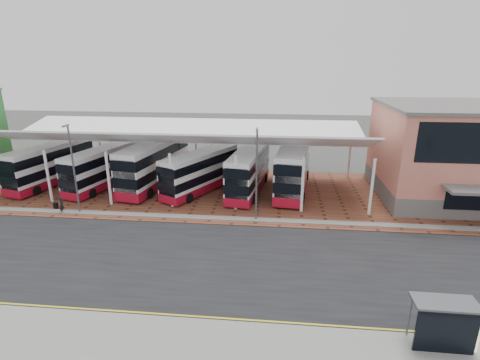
{
  "coord_description": "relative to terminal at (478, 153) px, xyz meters",
  "views": [
    {
      "loc": [
        3.63,
        -23.38,
        13.47
      ],
      "look_at": [
        0.57,
        6.77,
        3.47
      ],
      "focal_mm": 28.0,
      "sensor_mm": 36.0,
      "label": 1
    }
  ],
  "objects": [
    {
      "name": "ground",
      "position": [
        -23.0,
        -13.92,
        -4.66
      ],
      "size": [
        140.0,
        140.0,
        0.0
      ],
      "primitive_type": "plane",
      "color": "#3D403B"
    },
    {
      "name": "road",
      "position": [
        -23.0,
        -14.92,
        -4.65
      ],
      "size": [
        120.0,
        14.0,
        0.02
      ],
      "primitive_type": "cube",
      "color": "black",
      "rests_on": "ground"
    },
    {
      "name": "forecourt",
      "position": [
        -21.0,
        -0.92,
        -4.63
      ],
      "size": [
        72.0,
        16.0,
        0.06
      ],
      "primitive_type": "cube",
      "color": "brown",
      "rests_on": "ground"
    },
    {
      "name": "sidewalk",
      "position": [
        -23.0,
        -22.92,
        -4.59
      ],
      "size": [
        120.0,
        4.0,
        0.14
      ],
      "primitive_type": "cube",
      "color": "slate",
      "rests_on": "ground"
    },
    {
      "name": "north_kerb",
      "position": [
        -23.0,
        -7.72,
        -4.59
      ],
      "size": [
        120.0,
        0.8,
        0.14
      ],
      "primitive_type": "cube",
      "color": "slate",
      "rests_on": "ground"
    },
    {
      "name": "yellow_line_near",
      "position": [
        -23.0,
        -20.92,
        -4.63
      ],
      "size": [
        120.0,
        0.12,
        0.01
      ],
      "primitive_type": "cube",
      "color": "gold",
      "rests_on": "road"
    },
    {
      "name": "yellow_line_far",
      "position": [
        -23.0,
        -20.62,
        -4.63
      ],
      "size": [
        120.0,
        0.12,
        0.01
      ],
      "primitive_type": "cube",
      "color": "gold",
      "rests_on": "road"
    },
    {
      "name": "canopy",
      "position": [
        -29.0,
        0.01,
        1.14
      ],
      "size": [
        37.0,
        11.63,
        7.07
      ],
      "color": "white",
      "rests_on": "ground"
    },
    {
      "name": "terminal",
      "position": [
        0.0,
        0.0,
        0.0
      ],
      "size": [
        18.4,
        14.4,
        9.25
      ],
      "color": "#5F5C59",
      "rests_on": "ground"
    },
    {
      "name": "lamp_west",
      "position": [
        -37.0,
        -7.65,
        -0.3
      ],
      "size": [
        0.16,
        0.9,
        8.07
      ],
      "color": "#515358",
      "rests_on": "ground"
    },
    {
      "name": "lamp_east",
      "position": [
        -21.0,
        -7.65,
        -0.3
      ],
      "size": [
        0.16,
        0.9,
        8.07
      ],
      "color": "#515358",
      "rests_on": "ground"
    },
    {
      "name": "bus_0",
      "position": [
        -43.95,
        -0.25,
        -2.41
      ],
      "size": [
        4.95,
        10.97,
        4.41
      ],
      "rotation": [
        0.0,
        0.0,
        -0.24
      ],
      "color": "white",
      "rests_on": "forecourt"
    },
    {
      "name": "bus_1",
      "position": [
        -37.88,
        -0.53,
        -2.51
      ],
      "size": [
        4.89,
        10.47,
        4.21
      ],
      "rotation": [
        0.0,
        0.0,
        -0.26
      ],
      "color": "white",
      "rests_on": "forecourt"
    },
    {
      "name": "bus_2",
      "position": [
        -32.46,
        0.32,
        -2.2
      ],
      "size": [
        4.77,
        12.02,
        4.83
      ],
      "rotation": [
        0.0,
        0.0,
        -0.18
      ],
      "color": "white",
      "rests_on": "forecourt"
    },
    {
      "name": "bus_3",
      "position": [
        -27.17,
        -0.89,
        -2.52
      ],
      "size": [
        6.8,
        10.06,
        4.18
      ],
      "rotation": [
        0.0,
        0.0,
        -0.49
      ],
      "color": "white",
      "rests_on": "forecourt"
    },
    {
      "name": "bus_4",
      "position": [
        -22.22,
        -0.41,
        -2.42
      ],
      "size": [
        3.9,
        10.88,
        4.39
      ],
      "rotation": [
        0.0,
        0.0,
        -0.14
      ],
      "color": "white",
      "rests_on": "forecourt"
    },
    {
      "name": "bus_5",
      "position": [
        -17.62,
        0.52,
        -2.2
      ],
      "size": [
        4.1,
        11.97,
        4.84
      ],
      "rotation": [
        0.0,
        0.0,
        -0.12
      ],
      "color": "white",
      "rests_on": "forecourt"
    },
    {
      "name": "pedestrian",
      "position": [
        -38.47,
        -7.92,
        -3.82
      ],
      "size": [
        0.48,
        0.63,
        1.55
      ],
      "primitive_type": "imported",
      "rotation": [
        0.0,
        0.0,
        1.77
      ],
      "color": "black",
      "rests_on": "forecourt"
    },
    {
      "name": "suitcase",
      "position": [
        -39.59,
        -7.1,
        -4.3
      ],
      "size": [
        0.35,
        0.25,
        0.6
      ],
      "primitive_type": "cube",
      "color": "black",
      "rests_on": "forecourt"
    },
    {
      "name": "bus_shelter",
      "position": [
        -11.0,
        -21.82,
        -3.02
      ],
      "size": [
        3.04,
        1.41,
        2.41
      ],
      "rotation": [
        0.0,
        0.0,
        -0.01
      ],
      "color": "black",
      "rests_on": "sidewalk"
    }
  ]
}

